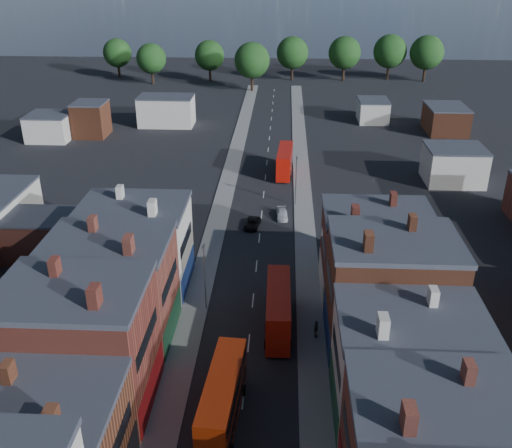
# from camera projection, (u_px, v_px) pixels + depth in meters

# --- Properties ---
(pavement_west) EXTENTS (3.00, 200.00, 0.12)m
(pavement_west) POSITION_uv_depth(u_px,v_px,m) (215.00, 230.00, 82.45)
(pavement_west) COLOR gray
(pavement_west) RESTS_ON ground
(pavement_east) EXTENTS (3.00, 200.00, 0.12)m
(pavement_east) POSITION_uv_depth(u_px,v_px,m) (305.00, 232.00, 81.86)
(pavement_east) COLOR gray
(pavement_east) RESTS_ON ground
(lamp_post_2) EXTENTS (0.25, 0.70, 8.12)m
(lamp_post_2) POSITION_uv_depth(u_px,v_px,m) (205.00, 273.00, 62.36)
(lamp_post_2) COLOR slate
(lamp_post_2) RESTS_ON ground
(lamp_post_3) EXTENTS (0.25, 0.70, 8.12)m
(lamp_post_3) POSITION_uv_depth(u_px,v_px,m) (296.00, 177.00, 88.93)
(lamp_post_3) COLOR slate
(lamp_post_3) RESTS_ON ground
(bus_0) EXTENTS (3.39, 11.19, 4.77)m
(bus_0) POSITION_uv_depth(u_px,v_px,m) (223.00, 399.00, 47.77)
(bus_0) COLOR #A12609
(bus_0) RESTS_ON ground
(bus_1) EXTENTS (2.85, 10.89, 4.69)m
(bus_1) POSITION_uv_depth(u_px,v_px,m) (278.00, 308.00, 60.04)
(bus_1) COLOR red
(bus_1) RESTS_ON ground
(bus_2) EXTENTS (3.14, 10.86, 4.64)m
(bus_2) POSITION_uv_depth(u_px,v_px,m) (285.00, 161.00, 102.65)
(bus_2) COLOR #B91208
(bus_2) RESTS_ON ground
(car_2) EXTENTS (2.52, 4.53, 1.20)m
(car_2) POSITION_uv_depth(u_px,v_px,m) (252.00, 223.00, 83.34)
(car_2) COLOR black
(car_2) RESTS_ON ground
(car_3) EXTENTS (1.86, 4.11, 1.17)m
(car_3) POSITION_uv_depth(u_px,v_px,m) (282.00, 214.00, 86.27)
(car_3) COLOR silver
(car_3) RESTS_ON ground
(ped_3) EXTENTS (0.80, 1.26, 1.98)m
(ped_3) POSITION_uv_depth(u_px,v_px,m) (316.00, 329.00, 59.07)
(ped_3) COLOR #534F47
(ped_3) RESTS_ON pavement_east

